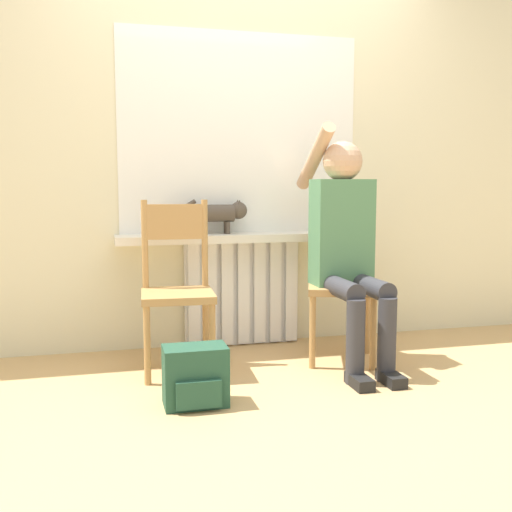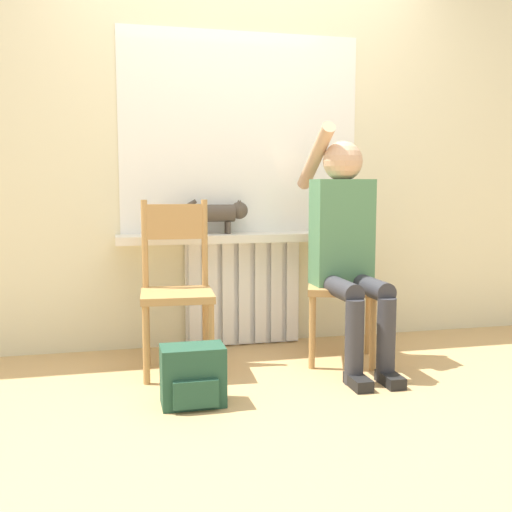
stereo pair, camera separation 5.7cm
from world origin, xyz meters
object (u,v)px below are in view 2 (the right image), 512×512
chair_left (176,286)px  person (347,240)px  cat (218,213)px  chair_right (342,279)px  backpack (193,376)px

chair_left → person: person is taller
cat → chair_right: bearing=-31.8°
chair_left → cat: size_ratio=1.88×
chair_right → cat: (-0.67, 0.41, 0.38)m
chair_right → chair_left: bearing=-160.4°
person → backpack: person is taller
person → cat: bearing=141.5°
backpack → chair_right: bearing=30.0°
person → cat: person is taller
cat → chair_left: bearing=-127.1°
chair_left → chair_right: (0.98, -0.00, 0.00)m
chair_left → cat: (0.31, 0.41, 0.38)m
cat → backpack: 1.25m
chair_right → cat: 0.87m
chair_right → backpack: (-0.97, -0.56, -0.34)m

